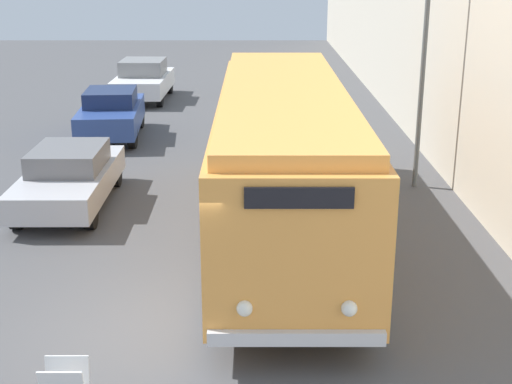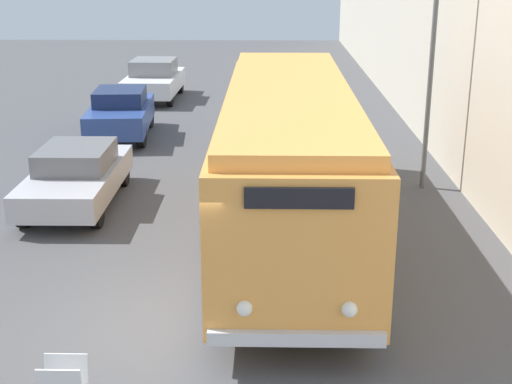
{
  "view_description": "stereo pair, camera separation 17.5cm",
  "coord_description": "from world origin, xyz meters",
  "px_view_note": "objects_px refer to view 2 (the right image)",
  "views": [
    {
      "loc": [
        1.67,
        -9.64,
        5.47
      ],
      "look_at": [
        1.62,
        1.54,
        1.77
      ],
      "focal_mm": 50.0,
      "sensor_mm": 36.0,
      "label": 1
    },
    {
      "loc": [
        1.85,
        -9.64,
        5.47
      ],
      "look_at": [
        1.62,
        1.54,
        1.77
      ],
      "focal_mm": 50.0,
      "sensor_mm": 36.0,
      "label": 2
    }
  ],
  "objects_px": {
    "vintage_bus": "(289,152)",
    "parked_car_far": "(154,79)",
    "parked_car_near": "(76,175)",
    "streetlamp": "(436,3)",
    "parked_car_mid": "(121,113)"
  },
  "relations": [
    {
      "from": "parked_car_near",
      "to": "parked_car_far",
      "type": "relative_size",
      "value": 1.02
    },
    {
      "from": "vintage_bus",
      "to": "parked_car_near",
      "type": "xyz_separation_m",
      "value": [
        -4.82,
        1.72,
        -1.04
      ]
    },
    {
      "from": "vintage_bus",
      "to": "parked_car_mid",
      "type": "distance_m",
      "value": 9.7
    },
    {
      "from": "streetlamp",
      "to": "parked_car_mid",
      "type": "height_order",
      "value": "streetlamp"
    },
    {
      "from": "parked_car_near",
      "to": "streetlamp",
      "type": "bearing_deg",
      "value": 9.5
    },
    {
      "from": "parked_car_near",
      "to": "parked_car_far",
      "type": "bearing_deg",
      "value": 90.71
    },
    {
      "from": "parked_car_near",
      "to": "parked_car_mid",
      "type": "bearing_deg",
      "value": 92.21
    },
    {
      "from": "parked_car_mid",
      "to": "parked_car_far",
      "type": "distance_m",
      "value": 6.33
    },
    {
      "from": "parked_car_far",
      "to": "parked_car_mid",
      "type": "bearing_deg",
      "value": -89.47
    },
    {
      "from": "parked_car_mid",
      "to": "parked_car_far",
      "type": "bearing_deg",
      "value": 85.22
    },
    {
      "from": "vintage_bus",
      "to": "parked_car_near",
      "type": "relative_size",
      "value": 2.48
    },
    {
      "from": "vintage_bus",
      "to": "parked_car_far",
      "type": "xyz_separation_m",
      "value": [
        -5.04,
        14.52,
        -0.94
      ]
    },
    {
      "from": "parked_car_far",
      "to": "streetlamp",
      "type": "bearing_deg",
      "value": -52.3
    },
    {
      "from": "parked_car_near",
      "to": "parked_car_mid",
      "type": "distance_m",
      "value": 6.48
    },
    {
      "from": "streetlamp",
      "to": "parked_car_mid",
      "type": "relative_size",
      "value": 1.66
    }
  ]
}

